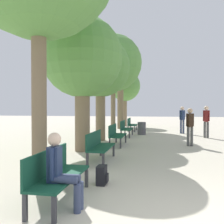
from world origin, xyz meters
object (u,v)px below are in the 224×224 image
(bench_row_2, at_px, (116,133))
(pedestrian_near, at_px, (182,118))
(tree_row_5, at_px, (125,86))
(backpack, at_px, (102,175))
(bench_row_4, at_px, (131,124))
(tree_row_1, at_px, (82,59))
(pedestrian_far, at_px, (206,120))
(trash_bin, at_px, (142,128))
(bench_row_0, at_px, (55,172))
(tree_row_2, at_px, (100,68))
(pedestrian_mid, at_px, (190,124))
(tree_row_4, at_px, (120,67))
(person_seated, at_px, (61,169))
(bench_row_1, at_px, (98,145))
(tree_row_3, at_px, (113,63))

(bench_row_2, xyz_separation_m, pedestrian_near, (3.21, 5.32, 0.45))
(tree_row_5, height_order, backpack, tree_row_5)
(bench_row_4, bearing_deg, tree_row_1, -97.05)
(bench_row_2, height_order, pedestrian_far, pedestrian_far)
(pedestrian_near, height_order, pedestrian_far, pedestrian_far)
(bench_row_4, xyz_separation_m, backpack, (0.58, -11.63, -0.30))
(bench_row_2, height_order, tree_row_5, tree_row_5)
(bench_row_4, distance_m, trash_bin, 2.25)
(bench_row_0, distance_m, pedestrian_far, 10.55)
(bench_row_0, bearing_deg, bench_row_4, 90.00)
(backpack, xyz_separation_m, trash_bin, (0.25, 9.54, 0.18))
(tree_row_2, bearing_deg, tree_row_5, 90.00)
(tree_row_5, bearing_deg, pedestrian_far, -54.76)
(bench_row_0, height_order, pedestrian_mid, pedestrian_mid)
(tree_row_2, xyz_separation_m, tree_row_4, (0.00, 6.66, 1.11))
(tree_row_1, distance_m, pedestrian_mid, 5.06)
(backpack, xyz_separation_m, pedestrian_mid, (2.45, 5.60, 0.70))
(tree_row_2, xyz_separation_m, person_seated, (1.21, -8.03, -2.82))
(bench_row_4, distance_m, tree_row_5, 5.33)
(bench_row_4, bearing_deg, bench_row_0, -90.00)
(bench_row_0, xyz_separation_m, pedestrian_mid, (3.03, 6.62, 0.40))
(backpack, bearing_deg, tree_row_2, 103.11)
(bench_row_2, xyz_separation_m, tree_row_4, (-0.98, 8.04, 4.07))
(bench_row_2, relative_size, tree_row_2, 0.34)
(tree_row_5, bearing_deg, tree_row_4, -90.00)
(bench_row_1, xyz_separation_m, pedestrian_mid, (3.03, 3.46, 0.40))
(bench_row_0, xyz_separation_m, person_seated, (0.23, -0.33, 0.15))
(tree_row_1, xyz_separation_m, trash_bin, (1.80, 5.80, -2.99))
(tree_row_1, xyz_separation_m, tree_row_5, (0.00, 12.27, 0.01))
(tree_row_2, distance_m, trash_bin, 4.58)
(pedestrian_far, bearing_deg, pedestrian_near, 117.11)
(tree_row_2, bearing_deg, bench_row_1, -77.87)
(tree_row_1, relative_size, pedestrian_near, 2.98)
(backpack, bearing_deg, tree_row_4, 96.65)
(tree_row_2, distance_m, tree_row_5, 9.32)
(tree_row_1, xyz_separation_m, person_seated, (1.21, -5.09, -2.72))
(tree_row_4, relative_size, pedestrian_far, 3.67)
(tree_row_5, relative_size, pedestrian_near, 2.86)
(pedestrian_mid, bearing_deg, tree_row_1, -155.03)
(bench_row_1, relative_size, backpack, 4.36)
(bench_row_0, xyz_separation_m, tree_row_3, (-0.98, 11.23, 3.82))
(tree_row_1, bearing_deg, tree_row_2, 90.00)
(bench_row_2, height_order, bench_row_4, same)
(tree_row_2, relative_size, pedestrian_near, 3.01)
(tree_row_4, bearing_deg, backpack, -83.35)
(tree_row_5, bearing_deg, backpack, -84.44)
(person_seated, relative_size, trash_bin, 1.64)
(tree_row_5, bearing_deg, trash_bin, -74.42)
(pedestrian_far, bearing_deg, bench_row_4, 144.76)
(bench_row_4, xyz_separation_m, tree_row_3, (-0.98, -1.41, 3.82))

